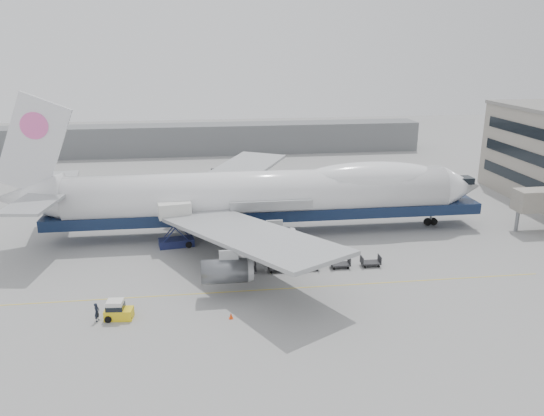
{
  "coord_description": "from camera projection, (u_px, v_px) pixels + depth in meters",
  "views": [
    {
      "loc": [
        -7.74,
        -57.79,
        25.54
      ],
      "look_at": [
        0.74,
        6.0,
        5.49
      ],
      "focal_mm": 35.0,
      "sensor_mm": 36.0,
      "label": 1
    }
  ],
  "objects": [
    {
      "name": "dolly_4",
      "position": [
        340.0,
        264.0,
        62.88
      ],
      "size": [
        2.3,
        1.35,
        1.3
      ],
      "color": "#2D2D30",
      "rests_on": "ground"
    },
    {
      "name": "ground",
      "position": [
        273.0,
        267.0,
        63.26
      ],
      "size": [
        260.0,
        260.0,
        0.0
      ],
      "primitive_type": "plane",
      "color": "gray",
      "rests_on": "ground"
    },
    {
      "name": "catering_truck",
      "position": [
        175.0,
        221.0,
        68.84
      ],
      "size": [
        4.79,
        3.65,
        5.99
      ],
      "rotation": [
        0.0,
        0.0,
        0.17
      ],
      "color": "navy",
      "rests_on": "ground"
    },
    {
      "name": "dolly_2",
      "position": [
        278.0,
        267.0,
        61.94
      ],
      "size": [
        2.3,
        1.35,
        1.3
      ],
      "color": "#2D2D30",
      "rests_on": "ground"
    },
    {
      "name": "baggage_tug",
      "position": [
        118.0,
        311.0,
        51.13
      ],
      "size": [
        2.77,
        1.66,
        1.94
      ],
      "rotation": [
        0.0,
        0.0,
        -0.09
      ],
      "color": "yellow",
      "rests_on": "ground"
    },
    {
      "name": "airliner",
      "position": [
        266.0,
        194.0,
        73.03
      ],
      "size": [
        67.0,
        55.3,
        19.98
      ],
      "color": "white",
      "rests_on": "ground"
    },
    {
      "name": "dolly_3",
      "position": [
        309.0,
        265.0,
        62.41
      ],
      "size": [
        2.3,
        1.35,
        1.3
      ],
      "color": "#2D2D30",
      "rests_on": "ground"
    },
    {
      "name": "dolly_1",
      "position": [
        246.0,
        269.0,
        61.47
      ],
      "size": [
        2.3,
        1.35,
        1.3
      ],
      "color": "#2D2D30",
      "rests_on": "ground"
    },
    {
      "name": "traffic_cone",
      "position": [
        231.0,
        316.0,
        51.32
      ],
      "size": [
        0.41,
        0.41,
        0.6
      ],
      "rotation": [
        0.0,
        0.0,
        0.43
      ],
      "color": "#EB400C",
      "rests_on": "ground"
    },
    {
      "name": "apron_line",
      "position": [
        280.0,
        289.0,
        57.58
      ],
      "size": [
        60.0,
        0.15,
        0.01
      ],
      "primitive_type": "cube",
      "color": "gold",
      "rests_on": "ground"
    },
    {
      "name": "hangar",
      "position": [
        193.0,
        139.0,
        127.22
      ],
      "size": [
        110.0,
        8.0,
        7.0
      ],
      "primitive_type": "cube",
      "color": "slate",
      "rests_on": "ground"
    },
    {
      "name": "dolly_0",
      "position": [
        214.0,
        270.0,
        61.0
      ],
      "size": [
        2.3,
        1.35,
        1.3
      ],
      "color": "#2D2D30",
      "rests_on": "ground"
    },
    {
      "name": "ground_worker",
      "position": [
        97.0,
        312.0,
        50.67
      ],
      "size": [
        0.62,
        0.78,
        1.88
      ],
      "primitive_type": "imported",
      "rotation": [
        0.0,
        0.0,
        1.3
      ],
      "color": "black",
      "rests_on": "ground"
    },
    {
      "name": "dolly_5",
      "position": [
        371.0,
        262.0,
        63.35
      ],
      "size": [
        2.3,
        1.35,
        1.3
      ],
      "color": "#2D2D30",
      "rests_on": "ground"
    }
  ]
}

